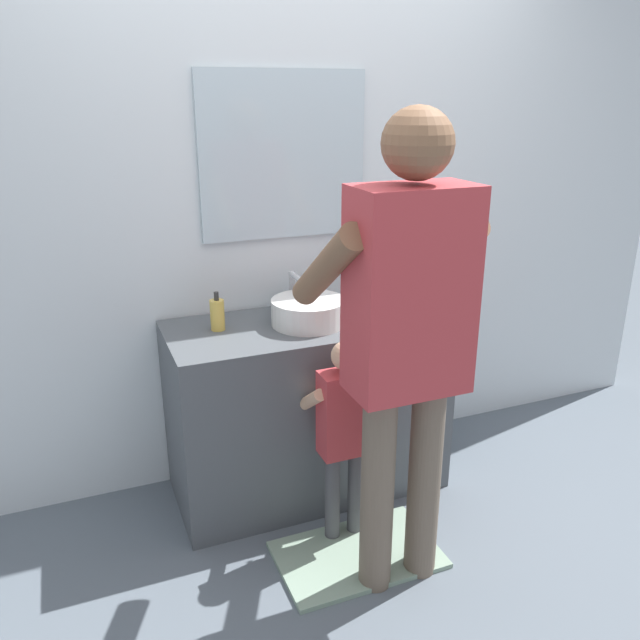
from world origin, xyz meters
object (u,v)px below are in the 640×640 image
(adult_parent, at_px, (406,322))
(child_toddler, at_px, (344,424))
(toothbrush_cup, at_px, (378,299))
(soap_bottle, at_px, (217,314))

(adult_parent, bearing_deg, child_toddler, 108.60)
(toothbrush_cup, xyz_separation_m, adult_parent, (-0.27, -0.73, 0.17))
(soap_bottle, bearing_deg, child_toddler, -50.49)
(toothbrush_cup, bearing_deg, soap_bottle, 178.96)
(soap_bottle, distance_m, child_toddler, 0.70)
(toothbrush_cup, relative_size, adult_parent, 0.12)
(soap_bottle, bearing_deg, adult_parent, -57.43)
(toothbrush_cup, xyz_separation_m, soap_bottle, (-0.74, 0.01, 0.02))
(toothbrush_cup, distance_m, soap_bottle, 0.74)
(toothbrush_cup, bearing_deg, adult_parent, -110.39)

